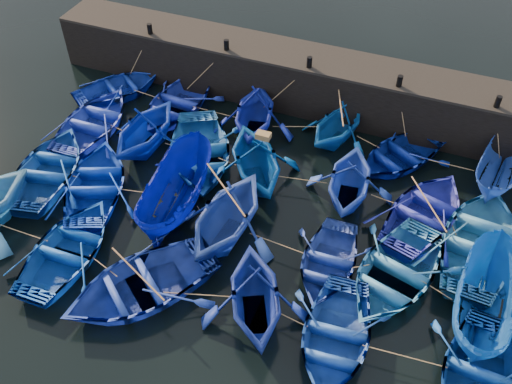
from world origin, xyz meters
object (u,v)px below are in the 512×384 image
at_px(boat_13, 49,169).
at_px(wooden_crate, 263,136).
at_px(boat_0, 118,88).
at_px(boat_8, 199,152).

relative_size(boat_13, wooden_crate, 9.04).
relative_size(boat_0, boat_13, 0.85).
bearing_deg(wooden_crate, boat_13, -159.81).
distance_m(boat_0, wooden_crate, 9.61).
xyz_separation_m(boat_13, wooden_crate, (8.33, 3.06, 1.96)).
relative_size(boat_8, wooden_crate, 9.70).
bearing_deg(boat_0, wooden_crate, -163.03).
xyz_separation_m(boat_8, wooden_crate, (2.97, -0.13, 1.92)).
distance_m(boat_0, boat_13, 6.26).
bearing_deg(boat_13, boat_0, -97.71).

